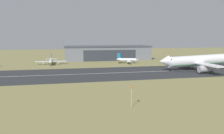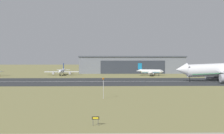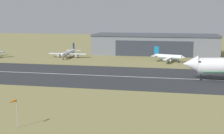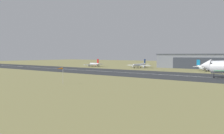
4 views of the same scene
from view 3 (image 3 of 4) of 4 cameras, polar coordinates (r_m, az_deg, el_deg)
name	(u,v)px [view 3 (image 3 of 4)]	position (r m, az deg, el deg)	size (l,w,h in m)	color
runway_strip	(60,74)	(131.48, -9.46, -1.27)	(427.88, 45.73, 0.06)	#2B2D30
runway_centreline	(60,74)	(131.47, -9.46, -1.25)	(385.09, 0.70, 0.01)	silver
hangar_building	(155,44)	(197.46, 7.86, 4.16)	(76.87, 25.89, 12.52)	slate
airplane_parked_west	(68,53)	(182.40, -8.00, 2.55)	(22.43, 24.47, 7.60)	silver
airplane_parked_east	(169,57)	(165.40, 10.38, 1.84)	(17.88, 19.77, 7.96)	white
windsock_pole	(13,103)	(69.70, -17.70, -6.32)	(1.02, 2.60, 6.48)	#B7B7BC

